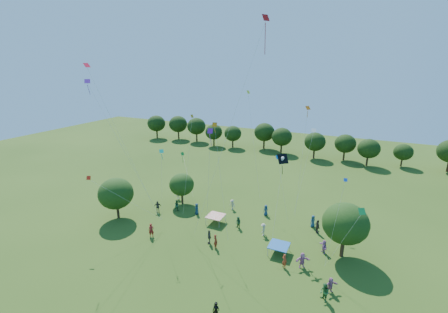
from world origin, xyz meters
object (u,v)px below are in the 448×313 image
tent_red_stripe (216,216)px  red_high_kite (251,67)px  tent_blue (279,245)px  near_tree_west (116,194)px  man_in_black (216,311)px  pirate_kite (283,160)px  near_tree_east (345,223)px  near_tree_north (182,185)px

tent_red_stripe → red_high_kite: 20.41m
tent_blue → near_tree_west: bearing=-176.5°
near_tree_west → man_in_black: bearing=-26.2°
pirate_kite → red_high_kite: size_ratio=0.39×
near_tree_east → pirate_kite: pirate_kite is taller
near_tree_east → red_high_kite: red_high_kite is taller
near_tree_north → red_high_kite: 22.32m
near_tree_west → near_tree_north: near_tree_west is taller
near_tree_north → man_in_black: 23.19m
near_tree_west → tent_blue: bearing=3.5°
near_tree_north → tent_red_stripe: near_tree_north is taller
red_high_kite → near_tree_east: bearing=10.0°
near_tree_north → near_tree_east: bearing=-9.1°
tent_blue → pirate_kite: pirate_kite is taller
near_tree_north → tent_blue: size_ratio=2.22×
red_high_kite → near_tree_north: bearing=156.1°
near_tree_east → man_in_black: size_ratio=3.62×
near_tree_north → near_tree_east: size_ratio=0.77×
near_tree_east → tent_blue: size_ratio=2.90×
near_tree_east → man_in_black: near_tree_east is taller
near_tree_west → red_high_kite: bearing=6.2°
man_in_black → tent_blue: bearing=76.3°
near_tree_north → tent_red_stripe: bearing=-23.2°
red_high_kite → man_in_black: bearing=-81.1°
near_tree_north → near_tree_east: near_tree_east is taller
pirate_kite → red_high_kite: red_high_kite is taller
tent_blue → red_high_kite: size_ratio=0.09×
tent_blue → red_high_kite: 19.96m
near_tree_east → near_tree_north: bearing=170.9°
near_tree_west → tent_blue: size_ratio=2.68×
near_tree_north → man_in_black: (14.72, -17.77, -2.30)m
near_tree_north → man_in_black: near_tree_north is taller
man_in_black → near_tree_west: bearing=151.6°
near_tree_north → red_high_kite: size_ratio=0.20×
near_tree_west → near_tree_east: size_ratio=0.92×
pirate_kite → tent_red_stripe: bearing=-179.2°
tent_red_stripe → man_in_black: man_in_black is taller
pirate_kite → tent_blue: bearing=-73.7°
pirate_kite → near_tree_east: bearing=-5.8°
near_tree_north → red_high_kite: red_high_kite is taller
pirate_kite → red_high_kite: bearing=-140.7°
near_tree_west → red_high_kite: size_ratio=0.24×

